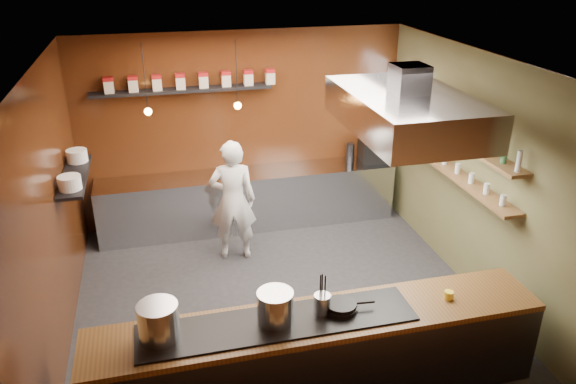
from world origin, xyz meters
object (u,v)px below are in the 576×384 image
object	(u,v)px
stockpot_large	(159,322)
stockpot_small	(275,307)
espresso_machine	(374,148)
chef	(233,201)
extractor_hood	(407,111)

from	to	relation	value
stockpot_large	stockpot_small	world-z (taller)	stockpot_large
stockpot_large	espresso_machine	distance (m)	5.19
stockpot_large	stockpot_small	size ratio (longest dim) A/B	1.07
stockpot_large	chef	bearing A→B (deg)	69.09
espresso_machine	chef	xyz separation A→B (m)	(-2.46, -0.94, -0.24)
stockpot_large	extractor_hood	bearing A→B (deg)	23.07
extractor_hood	stockpot_small	world-z (taller)	extractor_hood
stockpot_small	extractor_hood	bearing A→B (deg)	34.62
extractor_hood	chef	bearing A→B (deg)	135.22
stockpot_small	stockpot_large	bearing A→B (deg)	179.42
extractor_hood	stockpot_small	size ratio (longest dim) A/B	5.89
stockpot_large	stockpot_small	xyz separation A→B (m)	(1.05, -0.01, -0.02)
extractor_hood	stockpot_small	distance (m)	2.52
chef	espresso_machine	bearing A→B (deg)	-150.43
extractor_hood	stockpot_large	bearing A→B (deg)	-156.93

